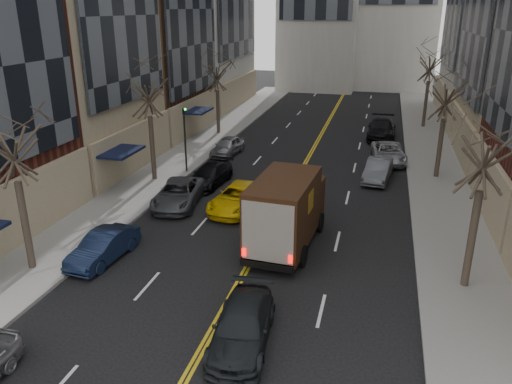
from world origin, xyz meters
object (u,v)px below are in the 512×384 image
Objects in this scene: ups_truck at (287,211)px; observer_sedan at (242,327)px; pedestrian at (309,215)px; taxi at (238,198)px.

ups_truck is 1.40× the size of observer_sedan.
ups_truck is 3.45× the size of pedestrian.
ups_truck is 1.35× the size of taxi.
observer_sedan is at bearing -86.11° from ups_truck.
taxi reaches higher than observer_sedan.
ups_truck is at bearing -41.06° from taxi.
taxi is 2.56× the size of pedestrian.
taxi is at bearing 136.15° from ups_truck.
pedestrian is (0.79, 9.19, 0.29)m from observer_sedan.
pedestrian is at bearing -19.13° from taxi.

